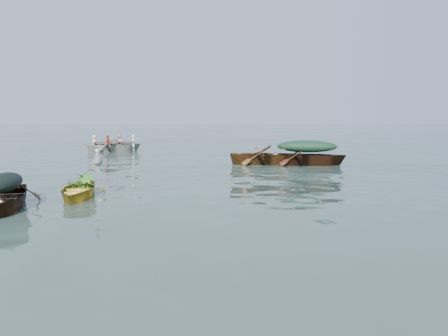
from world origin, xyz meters
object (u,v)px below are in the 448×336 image
object	(u,v)px
yellow_dinghy	(78,198)
dark_covered_boat	(6,208)
rowed_boat	(114,151)
heron	(98,166)
green_tarp_boat	(306,165)
open_wooden_boat	(269,164)

from	to	relation	value
yellow_dinghy	dark_covered_boat	world-z (taller)	dark_covered_boat
yellow_dinghy	dark_covered_boat	distance (m)	1.82
rowed_boat	heron	bearing A→B (deg)	179.06
dark_covered_boat	heron	bearing A→B (deg)	20.43
green_tarp_boat	heron	world-z (taller)	heron
dark_covered_boat	open_wooden_boat	bearing A→B (deg)	33.60
dark_covered_boat	green_tarp_boat	xyz separation A→B (m)	(8.65, 8.55, 0.00)
dark_covered_boat	heron	distance (m)	2.44
rowed_boat	dark_covered_boat	bearing A→B (deg)	171.11
dark_covered_boat	heron	world-z (taller)	heron
open_wooden_boat	green_tarp_boat	bearing A→B (deg)	-92.97
heron	yellow_dinghy	bearing A→B (deg)	-174.81
yellow_dinghy	dark_covered_boat	size ratio (longest dim) A/B	0.76
yellow_dinghy	open_wooden_boat	world-z (taller)	open_wooden_boat
rowed_boat	heron	distance (m)	13.97
yellow_dinghy	rowed_boat	xyz separation A→B (m)	(-2.59, 13.70, 0.00)
rowed_boat	heron	world-z (taller)	heron
dark_covered_boat	rowed_boat	bearing A→B (deg)	77.51
dark_covered_boat	heron	size ratio (longest dim) A/B	4.00
dark_covered_boat	green_tarp_boat	size ratio (longest dim) A/B	0.79
yellow_dinghy	open_wooden_boat	size ratio (longest dim) A/B	0.60
yellow_dinghy	green_tarp_boat	world-z (taller)	green_tarp_boat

